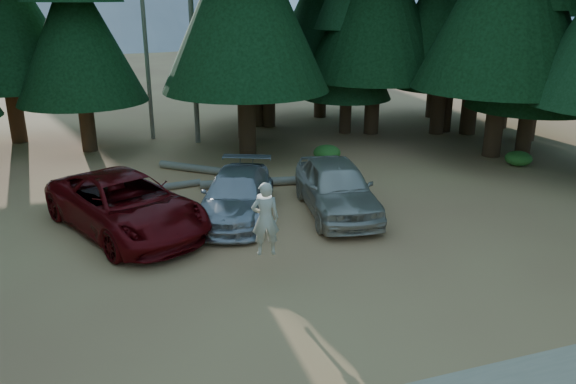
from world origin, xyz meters
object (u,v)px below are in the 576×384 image
frisbee_player (265,219)px  log_left (152,189)px  red_pickup (126,204)px  silver_minivan_right (336,187)px  log_right (267,182)px  log_mid (201,169)px  silver_minivan_center (236,195)px

frisbee_player → log_left: 7.86m
red_pickup → silver_minivan_right: 6.59m
frisbee_player → log_right: (2.03, 6.80, -1.37)m
silver_minivan_right → log_mid: silver_minivan_right is taller
silver_minivan_right → log_left: silver_minivan_right is taller
silver_minivan_right → log_right: size_ratio=1.03×
red_pickup → silver_minivan_center: red_pickup is taller
red_pickup → log_mid: size_ratio=1.63×
log_mid → silver_minivan_right: bearing=-18.2°
red_pickup → frisbee_player: 5.16m
log_left → log_right: (4.16, -0.64, 0.03)m
silver_minivan_center → log_mid: 5.13m
log_left → log_mid: size_ratio=0.95×
silver_minivan_right → log_right: 3.66m
frisbee_player → log_right: bearing=-97.7°
log_left → log_right: log_right is taller
silver_minivan_center → log_left: (-2.36, 3.29, -0.60)m
red_pickup → frisbee_player: (3.16, -4.02, 0.67)m
silver_minivan_center → log_right: size_ratio=1.01×
red_pickup → log_mid: 6.13m
silver_minivan_right → log_right: silver_minivan_right is taller
silver_minivan_right → log_right: (-1.37, 3.32, -0.71)m
silver_minivan_right → log_mid: size_ratio=1.35×
red_pickup → log_left: bearing=49.2°
silver_minivan_right → log_left: size_ratio=1.43×
silver_minivan_center → frisbee_player: 4.23m
silver_minivan_center → log_left: size_ratio=1.39×
log_left → silver_minivan_center: bearing=-60.8°
silver_minivan_center → frisbee_player: frisbee_player is taller
silver_minivan_center → frisbee_player: bearing=-70.4°
log_left → red_pickup: bearing=-113.4°
silver_minivan_center → log_left: silver_minivan_center is taller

